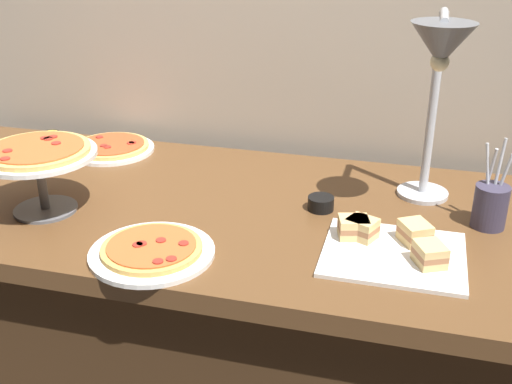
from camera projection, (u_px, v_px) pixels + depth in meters
name	position (u px, v px, depth m)	size (l,w,h in m)	color
back_wall	(254.00, 9.00, 1.97)	(4.40, 0.04, 2.40)	tan
buffet_table	(210.00, 317.00, 1.87)	(1.90, 0.84, 0.76)	brown
heat_lamp	(439.00, 65.00, 1.48)	(0.15, 0.31, 0.51)	#B7BABF
pizza_plate_front	(152.00, 251.00, 1.45)	(0.29, 0.29, 0.03)	white
pizza_plate_center	(111.00, 147.00, 2.07)	(0.28, 0.28, 0.03)	white
pizza_plate_raised_stand	(38.00, 158.00, 1.61)	(0.30, 0.30, 0.18)	#595B60
sandwich_platter	(392.00, 245.00, 1.46)	(0.32, 0.28, 0.06)	white
sauce_cup_near	(51.00, 138.00, 2.12)	(0.06, 0.06, 0.04)	black
sauce_cup_far	(321.00, 203.00, 1.67)	(0.07, 0.07, 0.04)	black
utensil_holder	(490.00, 205.00, 1.57)	(0.08, 0.08, 0.23)	#383347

